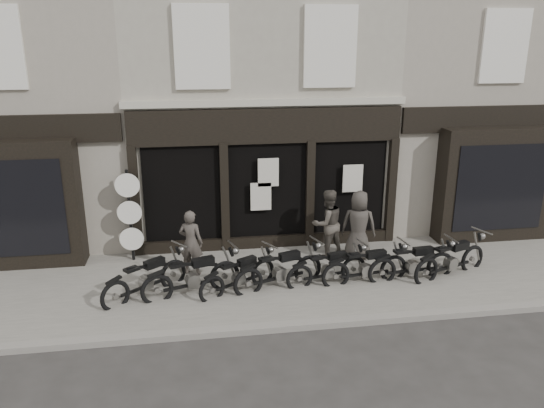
{
  "coord_description": "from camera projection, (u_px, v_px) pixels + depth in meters",
  "views": [
    {
      "loc": [
        -1.93,
        -10.53,
        5.61
      ],
      "look_at": [
        -0.08,
        1.6,
        1.76
      ],
      "focal_mm": 35.0,
      "sensor_mm": 36.0,
      "label": 1
    }
  ],
  "objects": [
    {
      "name": "motorcycle_5",
      "position": [
        366.0,
        269.0,
        12.45
      ],
      "size": [
        2.17,
        0.61,
        1.04
      ],
      "rotation": [
        0.0,
        0.0,
        0.13
      ],
      "color": "black",
      "rests_on": "ground"
    },
    {
      "name": "motorcycle_7",
      "position": [
        451.0,
        262.0,
        12.79
      ],
      "size": [
        2.18,
        1.11,
        1.1
      ],
      "rotation": [
        0.0,
        0.0,
        0.36
      ],
      "color": "black",
      "rests_on": "ground"
    },
    {
      "name": "motorcycle_0",
      "position": [
        146.0,
        281.0,
        11.82
      ],
      "size": [
        1.88,
        1.58,
        1.06
      ],
      "rotation": [
        0.0,
        0.0,
        0.66
      ],
      "color": "black",
      "rests_on": "ground"
    },
    {
      "name": "motorcycle_6",
      "position": [
        413.0,
        266.0,
        12.61
      ],
      "size": [
        2.23,
        0.61,
        1.06
      ],
      "rotation": [
        0.0,
        0.0,
        0.09
      ],
      "color": "black",
      "rests_on": "ground"
    },
    {
      "name": "kerb",
      "position": [
        297.0,
        326.0,
        10.69
      ],
      "size": [
        30.0,
        0.25,
        0.13
      ],
      "primitive_type": "cube",
      "color": "gray",
      "rests_on": "ground_plane"
    },
    {
      "name": "motorcycle_1",
      "position": [
        193.0,
        280.0,
        11.86
      ],
      "size": [
        2.24,
        1.04,
        1.11
      ],
      "rotation": [
        0.0,
        0.0,
        0.32
      ],
      "color": "black",
      "rests_on": "ground"
    },
    {
      "name": "man_centre",
      "position": [
        327.0,
        223.0,
        13.71
      ],
      "size": [
        1.04,
        0.91,
        1.81
      ],
      "primitive_type": "imported",
      "rotation": [
        0.0,
        0.0,
        3.45
      ],
      "color": "#48423A",
      "rests_on": "pavement"
    },
    {
      "name": "ground_plane",
      "position": [
        286.0,
        300.0,
        11.89
      ],
      "size": [
        90.0,
        90.0,
        0.0
      ],
      "primitive_type": "plane",
      "color": "#2D2B28",
      "rests_on": "ground"
    },
    {
      "name": "central_building",
      "position": [
        253.0,
        90.0,
        16.28
      ],
      "size": [
        7.3,
        6.22,
        8.34
      ],
      "color": "#A29D8B",
      "rests_on": "ground"
    },
    {
      "name": "man_right",
      "position": [
        359.0,
        225.0,
        13.57
      ],
      "size": [
        1.02,
        0.83,
        1.81
      ],
      "primitive_type": "imported",
      "rotation": [
        0.0,
        0.0,
        2.81
      ],
      "color": "#3B3631",
      "rests_on": "pavement"
    },
    {
      "name": "motorcycle_3",
      "position": [
        280.0,
        273.0,
        12.21
      ],
      "size": [
        2.2,
        1.04,
        1.09
      ],
      "rotation": [
        0.0,
        0.0,
        0.33
      ],
      "color": "black",
      "rests_on": "ground"
    },
    {
      "name": "motorcycle_4",
      "position": [
        328.0,
        271.0,
        12.42
      ],
      "size": [
        2.05,
        0.76,
        1.0
      ],
      "rotation": [
        0.0,
        0.0,
        0.23
      ],
      "color": "black",
      "rests_on": "ground"
    },
    {
      "name": "pavement",
      "position": [
        280.0,
        280.0,
        12.72
      ],
      "size": [
        30.0,
        4.2,
        0.12
      ],
      "primitive_type": "cube",
      "color": "slate",
      "rests_on": "ground_plane"
    },
    {
      "name": "neighbour_left",
      "position": [
        36.0,
        95.0,
        15.33
      ],
      "size": [
        5.6,
        6.73,
        8.34
      ],
      "color": "gray",
      "rests_on": "ground"
    },
    {
      "name": "advert_sign_post",
      "position": [
        130.0,
        220.0,
        13.39
      ],
      "size": [
        0.61,
        0.39,
        2.52
      ],
      "rotation": [
        0.0,
        0.0,
        0.01
      ],
      "color": "black",
      "rests_on": "ground"
    },
    {
      "name": "man_left",
      "position": [
        191.0,
        243.0,
        12.69
      ],
      "size": [
        0.69,
        0.57,
        1.61
      ],
      "primitive_type": "imported",
      "rotation": [
        0.0,
        0.0,
        2.77
      ],
      "color": "#433D37",
      "rests_on": "pavement"
    },
    {
      "name": "neighbour_right",
      "position": [
        448.0,
        89.0,
        17.15
      ],
      "size": [
        5.6,
        6.73,
        8.34
      ],
      "color": "gray",
      "rests_on": "ground"
    },
    {
      "name": "motorcycle_2",
      "position": [
        239.0,
        278.0,
        12.05
      ],
      "size": [
        1.88,
        1.3,
        1.0
      ],
      "rotation": [
        0.0,
        0.0,
        0.54
      ],
      "color": "black",
      "rests_on": "ground"
    }
  ]
}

